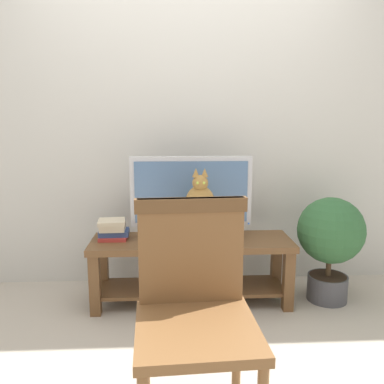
% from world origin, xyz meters
% --- Properties ---
extents(ground_plane, '(12.00, 12.00, 0.00)m').
position_xyz_m(ground_plane, '(0.00, 0.00, 0.00)').
color(ground_plane, '#ADA393').
extents(back_wall, '(7.00, 0.12, 2.80)m').
position_xyz_m(back_wall, '(0.00, 0.94, 1.40)').
color(back_wall, beige).
rests_on(back_wall, ground).
extents(tv_stand, '(1.40, 0.42, 0.46)m').
position_xyz_m(tv_stand, '(0.03, 0.47, 0.32)').
color(tv_stand, brown).
rests_on(tv_stand, ground).
extents(tv, '(0.85, 0.20, 0.57)m').
position_xyz_m(tv, '(0.03, 0.54, 0.77)').
color(tv, '#B7B7BC').
rests_on(tv, tv_stand).
extents(media_box, '(0.40, 0.29, 0.06)m').
position_xyz_m(media_box, '(0.08, 0.38, 0.49)').
color(media_box, '#ADADB2').
rests_on(media_box, tv_stand).
extents(cat, '(0.23, 0.36, 0.46)m').
position_xyz_m(cat, '(0.08, 0.36, 0.69)').
color(cat, olive).
rests_on(cat, media_box).
extents(wooden_chair, '(0.50, 0.50, 0.97)m').
position_xyz_m(wooden_chair, '(-0.02, -0.70, 0.57)').
color(wooden_chair, brown).
rests_on(wooden_chair, ground).
extents(book_stack, '(0.22, 0.18, 0.14)m').
position_xyz_m(book_stack, '(-0.52, 0.52, 0.53)').
color(book_stack, '#B2332D').
rests_on(book_stack, tv_stand).
extents(potted_plant, '(0.47, 0.47, 0.75)m').
position_xyz_m(potted_plant, '(1.01, 0.45, 0.46)').
color(potted_plant, '#47474C').
rests_on(potted_plant, ground).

